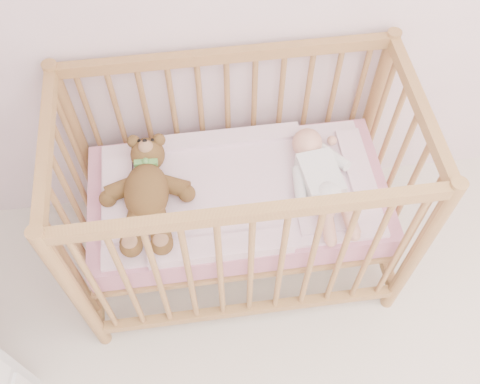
{
  "coord_description": "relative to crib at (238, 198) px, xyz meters",
  "views": [
    {
      "loc": [
        -0.62,
        0.42,
        2.37
      ],
      "look_at": [
        -0.47,
        1.55,
        0.62
      ],
      "focal_mm": 40.0,
      "sensor_mm": 36.0,
      "label": 1
    }
  ],
  "objects": [
    {
      "name": "crib",
      "position": [
        0.0,
        0.0,
        0.0
      ],
      "size": [
        1.36,
        0.76,
        1.0
      ],
      "primitive_type": null,
      "color": "tan",
      "rests_on": "floor"
    },
    {
      "name": "mattress",
      "position": [
        0.0,
        0.0,
        -0.01
      ],
      "size": [
        1.22,
        0.62,
        0.13
      ],
      "primitive_type": "cube",
      "color": "#CB7E99",
      "rests_on": "crib"
    },
    {
      "name": "blanket",
      "position": [
        -0.0,
        0.0,
        0.06
      ],
      "size": [
        1.1,
        0.58,
        0.06
      ],
      "primitive_type": null,
      "color": "#ECA2C0",
      "rests_on": "mattress"
    },
    {
      "name": "baby",
      "position": [
        0.33,
        -0.02,
        0.14
      ],
      "size": [
        0.33,
        0.59,
        0.13
      ],
      "primitive_type": null,
      "rotation": [
        0.0,
        0.0,
        0.12
      ],
      "color": "white",
      "rests_on": "blanket"
    },
    {
      "name": "teddy_bear",
      "position": [
        -0.36,
        -0.02,
        0.15
      ],
      "size": [
        0.42,
        0.57,
        0.15
      ],
      "primitive_type": null,
      "rotation": [
        0.0,
        0.0,
        -0.06
      ],
      "color": "brown",
      "rests_on": "blanket"
    }
  ]
}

